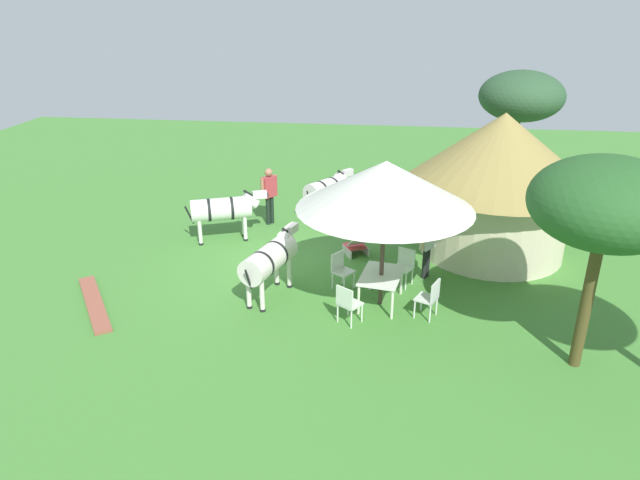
{
  "coord_description": "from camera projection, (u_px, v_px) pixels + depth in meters",
  "views": [
    {
      "loc": [
        13.47,
        2.43,
        6.5
      ],
      "look_at": [
        0.64,
        0.83,
        1.0
      ],
      "focal_mm": 32.21,
      "sensor_mm": 36.0,
      "label": 1
    }
  ],
  "objects": [
    {
      "name": "ground_plane",
      "position": [
        292.0,
        264.0,
        15.13
      ],
      "size": [
        36.0,
        36.0,
        0.0
      ],
      "primitive_type": "plane",
      "color": "#448134"
    },
    {
      "name": "thatched_hut",
      "position": [
        498.0,
        176.0,
        15.05
      ],
      "size": [
        4.93,
        4.93,
        3.81
      ],
      "rotation": [
        0.0,
        0.0,
        1.28
      ],
      "color": "beige",
      "rests_on": "ground_plane"
    },
    {
      "name": "shade_umbrella",
      "position": [
        386.0,
        185.0,
        12.07
      ],
      "size": [
        3.83,
        3.83,
        3.37
      ],
      "color": "#48352B",
      "rests_on": "ground_plane"
    },
    {
      "name": "patio_dining_table",
      "position": [
        381.0,
        278.0,
        12.93
      ],
      "size": [
        1.43,
        1.08,
        0.74
      ],
      "rotation": [
        0.0,
        0.0,
        -0.18
      ],
      "color": "silver",
      "rests_on": "ground_plane"
    },
    {
      "name": "patio_chair_east_end",
      "position": [
        430.0,
        296.0,
        12.41
      ],
      "size": [
        0.58,
        0.57,
        0.9
      ],
      "rotation": [
        0.0,
        0.0,
        -3.57
      ],
      "color": "silver",
      "rests_on": "ground_plane"
    },
    {
      "name": "patio_chair_west_end",
      "position": [
        404.0,
        264.0,
        13.89
      ],
      "size": [
        0.57,
        0.58,
        0.9
      ],
      "rotation": [
        0.0,
        0.0,
        -2.04
      ],
      "color": "white",
      "rests_on": "ground_plane"
    },
    {
      "name": "patio_chair_near_lawn",
      "position": [
        341.0,
        268.0,
        13.71
      ],
      "size": [
        0.6,
        0.6,
        0.9
      ],
      "rotation": [
        0.0,
        0.0,
        -0.6
      ],
      "color": "white",
      "rests_on": "ground_plane"
    },
    {
      "name": "patio_chair_near_hut",
      "position": [
        347.0,
        302.0,
        12.17
      ],
      "size": [
        0.6,
        0.6,
        0.9
      ],
      "rotation": [
        0.0,
        0.0,
        0.96
      ],
      "color": "silver",
      "rests_on": "ground_plane"
    },
    {
      "name": "guest_beside_umbrella",
      "position": [
        428.0,
        242.0,
        14.05
      ],
      "size": [
        0.49,
        0.41,
        1.59
      ],
      "rotation": [
        0.0,
        0.0,
        2.55
      ],
      "color": "black",
      "rests_on": "ground_plane"
    },
    {
      "name": "standing_watcher",
      "position": [
        269.0,
        191.0,
        17.4
      ],
      "size": [
        0.53,
        0.46,
        1.77
      ],
      "rotation": [
        0.0,
        0.0,
        -0.63
      ],
      "color": "black",
      "rests_on": "ground_plane"
    },
    {
      "name": "striped_lounge_chair",
      "position": [
        357.0,
        246.0,
        15.57
      ],
      "size": [
        0.94,
        0.83,
        0.66
      ],
      "rotation": [
        0.0,
        0.0,
        2.04
      ],
      "color": "#D5414A",
      "rests_on": "ground_plane"
    },
    {
      "name": "zebra_nearest_camera",
      "position": [
        270.0,
        259.0,
        13.13
      ],
      "size": [
        2.29,
        1.12,
        1.5
      ],
      "rotation": [
        0.0,
        0.0,
        1.26
      ],
      "color": "silver",
      "rests_on": "ground_plane"
    },
    {
      "name": "zebra_by_umbrella",
      "position": [
        327.0,
        190.0,
        17.83
      ],
      "size": [
        1.79,
        1.46,
        1.49
      ],
      "rotation": [
        0.0,
        0.0,
        0.94
      ],
      "color": "silver",
      "rests_on": "ground_plane"
    },
    {
      "name": "zebra_toward_hut",
      "position": [
        223.0,
        209.0,
        16.23
      ],
      "size": [
        1.19,
        2.23,
        1.48
      ],
      "rotation": [
        0.0,
        0.0,
        0.37
      ],
      "color": "silver",
      "rests_on": "ground_plane"
    },
    {
      "name": "acacia_tree_far_lawn",
      "position": [
        607.0,
        204.0,
        9.74
      ],
      "size": [
        2.64,
        2.64,
        4.07
      ],
      "color": "#49401D",
      "rests_on": "ground_plane"
    },
    {
      "name": "acacia_tree_behind_hut",
      "position": [
        521.0,
        96.0,
        19.17
      ],
      "size": [
        2.81,
        2.81,
        4.28
      ],
      "color": "brown",
      "rests_on": "ground_plane"
    },
    {
      "name": "brick_patio_kerb",
      "position": [
        94.0,
        303.0,
        13.11
      ],
      "size": [
        2.51,
        1.89,
        0.08
      ],
      "primitive_type": "cube",
      "rotation": [
        0.0,
        0.0,
        0.6
      ],
      "color": "#94513D",
      "rests_on": "ground_plane"
    }
  ]
}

